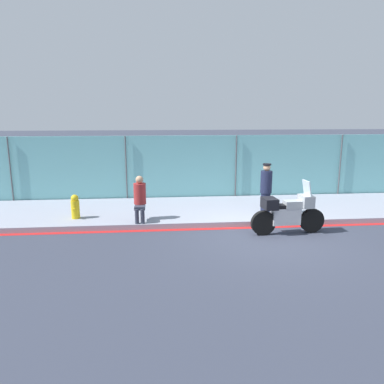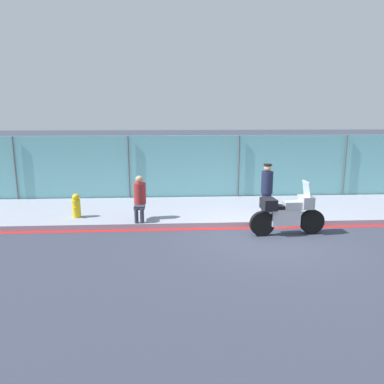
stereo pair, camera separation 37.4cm
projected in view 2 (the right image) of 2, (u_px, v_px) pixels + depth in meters
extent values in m
plane|color=#333847|center=(267.00, 239.00, 10.15)|extent=(120.00, 120.00, 0.00)
cube|color=#8E93A3|center=(247.00, 210.00, 12.81)|extent=(30.84, 3.45, 0.17)
cube|color=red|center=(259.00, 228.00, 11.06)|extent=(30.84, 0.18, 0.01)
cube|color=#6BB2B7|center=(238.00, 168.00, 14.34)|extent=(29.30, 0.08, 2.50)
cylinder|color=#4C4C51|center=(15.00, 171.00, 13.76)|extent=(0.05, 0.05, 2.50)
cylinder|color=#4C4C51|center=(129.00, 170.00, 14.00)|extent=(0.05, 0.05, 2.50)
cylinder|color=#4C4C51|center=(239.00, 169.00, 14.24)|extent=(0.05, 0.05, 2.50)
cylinder|color=#4C4C51|center=(345.00, 168.00, 14.48)|extent=(0.05, 0.05, 2.50)
cylinder|color=black|center=(312.00, 222.00, 10.52)|extent=(0.70, 0.19, 0.69)
cylinder|color=black|center=(262.00, 224.00, 10.32)|extent=(0.70, 0.19, 0.69)
cube|color=silver|center=(285.00, 217.00, 10.38)|extent=(0.82, 0.34, 0.48)
cube|color=#999EA3|center=(293.00, 205.00, 10.33)|extent=(0.54, 0.35, 0.22)
cube|color=black|center=(283.00, 207.00, 10.30)|extent=(0.62, 0.33, 0.10)
cube|color=#999EA3|center=(306.00, 202.00, 10.37)|extent=(0.36, 0.50, 0.34)
cube|color=silver|center=(307.00, 189.00, 10.29)|extent=(0.14, 0.43, 0.42)
cube|color=black|center=(269.00, 204.00, 10.23)|extent=(0.40, 0.53, 0.30)
cylinder|color=#191E38|center=(266.00, 204.00, 11.82)|extent=(0.30, 0.30, 0.70)
cylinder|color=#191E38|center=(267.00, 182.00, 11.67)|extent=(0.36, 0.36, 0.70)
sphere|color=tan|center=(268.00, 168.00, 11.58)|extent=(0.22, 0.22, 0.22)
cylinder|color=black|center=(268.00, 165.00, 11.56)|extent=(0.26, 0.26, 0.05)
cylinder|color=#2D3342|center=(136.00, 216.00, 10.96)|extent=(0.12, 0.12, 0.44)
cylinder|color=#2D3342|center=(142.00, 216.00, 10.97)|extent=(0.12, 0.12, 0.44)
cube|color=#2D3342|center=(140.00, 207.00, 11.13)|extent=(0.31, 0.44, 0.10)
cylinder|color=maroon|center=(140.00, 193.00, 11.27)|extent=(0.37, 0.37, 0.62)
sphere|color=tan|center=(139.00, 179.00, 11.18)|extent=(0.23, 0.23, 0.23)
cylinder|color=gold|center=(77.00, 208.00, 11.56)|extent=(0.25, 0.25, 0.56)
sphere|color=gold|center=(76.00, 197.00, 11.49)|extent=(0.23, 0.23, 0.23)
cylinder|color=gold|center=(75.00, 209.00, 11.42)|extent=(0.09, 0.10, 0.09)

